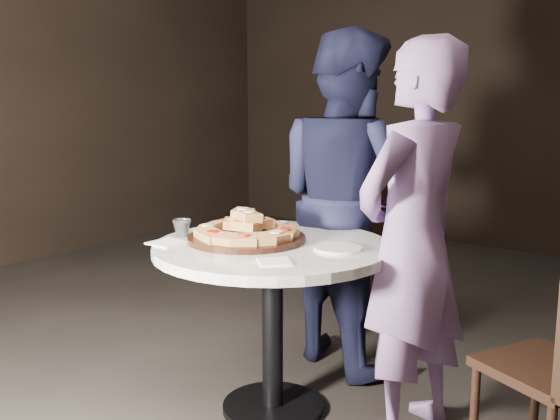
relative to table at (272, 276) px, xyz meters
The scene contains 12 objects.
floor 0.60m from the table, behind, with size 7.00×7.00×0.00m, color black.
table is the anchor object (origin of this frame).
serving_board 0.19m from the table, 166.98° to the right, with size 0.48×0.48×0.02m, color black.
focaccia_pile 0.22m from the table, 167.04° to the right, with size 0.43×0.43×0.11m.
plate_left 0.44m from the table, 156.07° to the left, with size 0.19×0.19×0.01m, color white.
plate_right 0.31m from the table, 15.18° to the left, with size 0.19×0.19×0.01m, color white.
water_glass 0.44m from the table, 161.95° to the right, with size 0.08×0.08×0.07m, color silver.
napkin_near 0.44m from the table, 142.09° to the right, with size 0.13×0.13×0.01m, color white.
napkin_far 0.33m from the table, 50.44° to the right, with size 0.11×0.11×0.01m, color white.
chair_far 1.09m from the table, 91.78° to the left, with size 0.57×0.58×1.01m.
diner_navy 0.69m from the table, 94.90° to the left, with size 0.79×0.61×1.62m, color #151732.
diner_teal 0.58m from the table, 21.36° to the left, with size 0.55×0.36×1.52m, color slate.
Camera 1 is at (1.63, -1.92, 1.29)m, focal length 40.00 mm.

